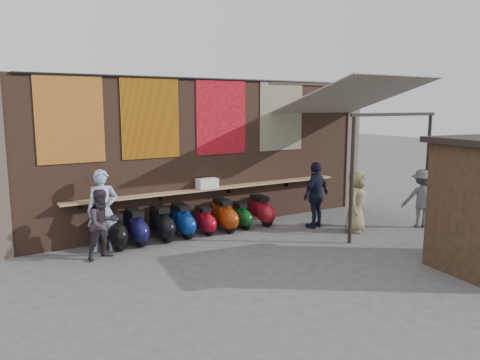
{
  "coord_description": "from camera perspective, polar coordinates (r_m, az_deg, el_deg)",
  "views": [
    {
      "loc": [
        -5.93,
        -8.51,
        3.31
      ],
      "look_at": [
        0.09,
        1.2,
        1.47
      ],
      "focal_mm": 35.0,
      "sensor_mm": 36.0,
      "label": 1
    }
  ],
  "objects": [
    {
      "name": "tapestry_redgold",
      "position": [
        11.24,
        -19.99,
        7.0
      ],
      "size": [
        1.5,
        0.02,
        2.0
      ],
      "primitive_type": "cube",
      "color": "maroon",
      "rests_on": "brick_wall"
    },
    {
      "name": "awning_post_left",
      "position": [
        11.41,
        13.46,
        -0.0
      ],
      "size": [
        0.09,
        0.09,
        3.1
      ],
      "primitive_type": "cylinder",
      "color": "black",
      "rests_on": "ground"
    },
    {
      "name": "scooter_stool_0",
      "position": [
        11.33,
        -15.01,
        -5.98
      ],
      "size": [
        0.4,
        0.88,
        0.84
      ],
      "primitive_type": null,
      "color": "black",
      "rests_on": "ground"
    },
    {
      "name": "brick_wall",
      "position": [
        12.75,
        -3.92,
        3.21
      ],
      "size": [
        10.0,
        0.4,
        4.0
      ],
      "primitive_type": "cube",
      "color": "brown",
      "rests_on": "ground"
    },
    {
      "name": "tapestry_multi",
      "position": [
        13.73,
        5.06,
        7.8
      ],
      "size": [
        1.5,
        0.02,
        2.0
      ],
      "primitive_type": "cube",
      "color": "teal",
      "rests_on": "brick_wall"
    },
    {
      "name": "hang_rail",
      "position": [
        12.49,
        -3.51,
        12.18
      ],
      "size": [
        9.5,
        0.06,
        0.06
      ],
      "primitive_type": "cylinder",
      "rotation": [
        0.0,
        1.57,
        0.0
      ],
      "color": "black",
      "rests_on": "brick_wall"
    },
    {
      "name": "scooter_stool_1",
      "position": [
        11.52,
        -12.55,
        -5.65
      ],
      "size": [
        0.39,
        0.87,
        0.83
      ],
      "primitive_type": null,
      "color": "#131244",
      "rests_on": "ground"
    },
    {
      "name": "scooter_stool_2",
      "position": [
        11.74,
        -9.52,
        -5.25
      ],
      "size": [
        0.4,
        0.88,
        0.84
      ],
      "primitive_type": null,
      "color": "black",
      "rests_on": "ground"
    },
    {
      "name": "scooter_stool_4",
      "position": [
        12.19,
        -4.33,
        -4.95
      ],
      "size": [
        0.33,
        0.74,
        0.7
      ],
      "primitive_type": null,
      "color": "#A30C1C",
      "rests_on": "ground"
    },
    {
      "name": "scooter_stool_5",
      "position": [
        12.41,
        -1.94,
        -4.34
      ],
      "size": [
        0.4,
        0.88,
        0.84
      ],
      "primitive_type": null,
      "color": "#94340D",
      "rests_on": "ground"
    },
    {
      "name": "eating_counter",
      "position": [
        12.55,
        -3.08,
        -1.03
      ],
      "size": [
        8.0,
        0.32,
        0.05
      ],
      "primitive_type": "cube",
      "color": "#9E7A51",
      "rests_on": "brick_wall"
    },
    {
      "name": "shopper_tan",
      "position": [
        12.63,
        13.95,
        -2.5
      ],
      "size": [
        0.96,
        0.87,
        1.64
      ],
      "primitive_type": "imported",
      "rotation": [
        0.0,
        0.0,
        0.56
      ],
      "color": "#827653",
      "rests_on": "ground"
    },
    {
      "name": "shopper_navy",
      "position": [
        12.83,
        9.24,
        -1.81
      ],
      "size": [
        1.14,
        0.71,
        1.8
      ],
      "primitive_type": "imported",
      "rotation": [
        0.0,
        0.0,
        3.42
      ],
      "color": "black",
      "rests_on": "ground"
    },
    {
      "name": "ground",
      "position": [
        10.89,
        2.95,
        -8.59
      ],
      "size": [
        70.0,
        70.0,
        0.0
      ],
      "primitive_type": "plane",
      "color": "#474749",
      "rests_on": "ground"
    },
    {
      "name": "shopper_grey",
      "position": [
        13.66,
        21.29,
        -2.09
      ],
      "size": [
        1.17,
        1.12,
        1.6
      ],
      "primitive_type": "imported",
      "rotation": [
        0.0,
        0.0,
        2.44
      ],
      "color": "#59585D",
      "rests_on": "ground"
    },
    {
      "name": "stall_sign",
      "position": [
        11.19,
        26.05,
        0.75
      ],
      "size": [
        1.19,
        0.21,
        0.5
      ],
      "primitive_type": "cube",
      "rotation": [
        0.0,
        0.0,
        -0.14
      ],
      "color": "gold",
      "rests_on": "market_stall"
    },
    {
      "name": "pier_right",
      "position": [
        15.85,
        12.97,
        4.16
      ],
      "size": [
        0.5,
        0.5,
        4.0
      ],
      "primitive_type": "cube",
      "color": "#4C4238",
      "rests_on": "ground"
    },
    {
      "name": "scooter_stool_7",
      "position": [
        13.08,
        2.61,
        -3.71
      ],
      "size": [
        0.38,
        0.85,
        0.81
      ],
      "primitive_type": null,
      "color": "maroon",
      "rests_on": "ground"
    },
    {
      "name": "shelf_box",
      "position": [
        12.38,
        -4.02,
        -0.43
      ],
      "size": [
        0.55,
        0.3,
        0.27
      ],
      "primitive_type": "cube",
      "color": "white",
      "rests_on": "eating_counter"
    },
    {
      "name": "tapestry_orange",
      "position": [
        12.63,
        -2.28,
        7.71
      ],
      "size": [
        1.5,
        0.02,
        2.0
      ],
      "primitive_type": "cube",
      "color": "red",
      "rests_on": "brick_wall"
    },
    {
      "name": "awning_post_right",
      "position": [
        13.52,
        21.85,
        0.99
      ],
      "size": [
        0.09,
        0.09,
        3.1
      ],
      "primitive_type": "cylinder",
      "color": "black",
      "rests_on": "ground"
    },
    {
      "name": "stall_shelf",
      "position": [
        11.35,
        25.72,
        -3.86
      ],
      "size": [
        1.96,
        0.38,
        0.06
      ],
      "primitive_type": "cube",
      "rotation": [
        0.0,
        0.0,
        -0.14
      ],
      "color": "#473321",
      "rests_on": "market_stall"
    },
    {
      "name": "awning_ledger",
      "position": [
        14.5,
        8.97,
        11.55
      ],
      "size": [
        3.3,
        0.08,
        0.12
      ],
      "primitive_type": "cube",
      "color": "#33261C",
      "rests_on": "brick_wall"
    },
    {
      "name": "scooter_stool_6",
      "position": [
        12.74,
        0.08,
        -4.33
      ],
      "size": [
        0.33,
        0.72,
        0.69
      ],
      "primitive_type": null,
      "color": "#0E471C",
      "rests_on": "ground"
    },
    {
      "name": "awning_canvas",
      "position": [
        13.32,
        13.45,
        9.91
      ],
      "size": [
        3.2,
        3.28,
        0.97
      ],
      "primitive_type": "cube",
      "rotation": [
        -0.28,
        0.0,
        0.0
      ],
      "color": "beige",
      "rests_on": "brick_wall"
    },
    {
      "name": "scooter_stool_3",
      "position": [
        11.97,
        -7.01,
        -4.97
      ],
      "size": [
        0.39,
        0.86,
        0.82
      ],
      "primitive_type": null,
      "color": "navy",
      "rests_on": "ground"
    },
    {
      "name": "diner_right",
      "position": [
        10.57,
        -16.38,
        -5.19
      ],
      "size": [
        0.88,
        0.77,
        1.53
      ],
      "primitive_type": "imported",
      "rotation": [
        0.0,
        0.0,
        0.3
      ],
      "color": "#2E242C",
      "rests_on": "ground"
    },
    {
      "name": "diner_left",
      "position": [
        11.07,
        -16.39,
        -3.61
      ],
      "size": [
        0.79,
        0.64,
        1.88
      ],
      "primitive_type": "imported",
      "rotation": [
        0.0,
        0.0,
        -0.31
      ],
      "color": "#9AACE0",
      "rests_on": "ground"
    },
    {
      "name": "awning_header",
      "position": [
        12.31,
        18.37,
        7.6
      ],
      "size": [
        3.0,
        0.08,
        0.08
      ],
      "primitive_type": "cube",
      "color": "black",
      "rests_on": "awning_post_left"
    },
    {
      "name": "tapestry_sun",
      "position": [
        11.78,
        -10.85,
        7.46
      ],
      "size": [
        1.5,
        0.02,
        2.0
      ],
      "primitive_type": "cube",
      "color": "orange",
      "rests_on": "brick_wall"
    }
  ]
}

